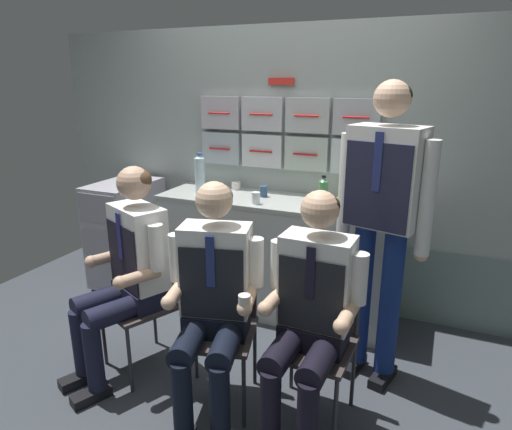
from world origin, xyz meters
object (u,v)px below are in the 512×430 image
at_px(snack_banana, 329,199).
at_px(paper_cup_tan, 256,198).
at_px(crew_member_right, 311,307).
at_px(service_trolley, 127,232).
at_px(crew_member_left, 127,265).
at_px(folding_chair_center, 221,310).
at_px(folding_chair_left, 154,287).
at_px(water_bottle_clear, 200,174).
at_px(crew_member_center, 213,294).
at_px(crew_member_standing, 383,209).
at_px(folding_chair_right, 319,323).

bearing_deg(snack_banana, paper_cup_tan, -150.60).
height_order(crew_member_right, snack_banana, crew_member_right).
distance_m(service_trolley, crew_member_left, 1.28).
bearing_deg(paper_cup_tan, folding_chair_center, -79.43).
distance_m(folding_chair_left, water_bottle_clear, 1.05).
relative_size(paper_cup_tan, snack_banana, 0.50).
bearing_deg(service_trolley, crew_member_left, -50.16).
xyz_separation_m(service_trolley, paper_cup_tan, (1.24, -0.06, 0.45)).
height_order(crew_member_center, snack_banana, crew_member_center).
relative_size(folding_chair_left, water_bottle_clear, 2.65).
height_order(service_trolley, crew_member_center, crew_member_center).
bearing_deg(water_bottle_clear, crew_member_left, -84.54).
xyz_separation_m(paper_cup_tan, snack_banana, (0.47, 0.26, -0.03)).
relative_size(crew_member_standing, water_bottle_clear, 5.52).
xyz_separation_m(folding_chair_right, crew_member_standing, (0.22, 0.42, 0.55)).
xyz_separation_m(folding_chair_left, folding_chair_right, (1.07, -0.01, 0.00)).
bearing_deg(service_trolley, crew_member_center, -36.88).
xyz_separation_m(folding_chair_center, water_bottle_clear, (-0.69, 0.99, 0.53)).
relative_size(service_trolley, water_bottle_clear, 2.93).
relative_size(service_trolley, crew_member_left, 0.72).
distance_m(service_trolley, snack_banana, 1.77).
bearing_deg(service_trolley, folding_chair_left, -43.33).
height_order(folding_chair_right, paper_cup_tan, paper_cup_tan).
height_order(crew_member_left, folding_chair_right, crew_member_left).
bearing_deg(folding_chair_center, service_trolley, 146.51).
height_order(water_bottle_clear, paper_cup_tan, water_bottle_clear).
height_order(service_trolley, crew_member_left, crew_member_left).
distance_m(folding_chair_center, snack_banana, 1.24).
bearing_deg(service_trolley, folding_chair_right, -23.36).
height_order(folding_chair_center, crew_member_right, crew_member_right).
relative_size(folding_chair_left, crew_member_right, 0.67).
bearing_deg(service_trolley, paper_cup_tan, -2.61).
bearing_deg(crew_member_center, folding_chair_left, 155.81).
xyz_separation_m(folding_chair_right, crew_member_right, (-0.01, -0.16, 0.17)).
bearing_deg(crew_member_right, service_trolley, 152.71).
bearing_deg(crew_member_right, water_bottle_clear, 139.14).
xyz_separation_m(crew_member_left, crew_member_standing, (1.36, 0.55, 0.35)).
distance_m(water_bottle_clear, snack_banana, 1.02).
height_order(service_trolley, folding_chair_left, service_trolley).
xyz_separation_m(crew_member_left, crew_member_right, (1.13, -0.03, -0.02)).
distance_m(crew_member_standing, water_bottle_clear, 1.53).
height_order(folding_chair_left, folding_chair_center, same).
height_order(service_trolley, crew_member_standing, crew_member_standing).
distance_m(folding_chair_right, crew_member_right, 0.24).
distance_m(folding_chair_right, paper_cup_tan, 1.14).
bearing_deg(crew_member_right, folding_chair_left, 170.79).
bearing_deg(crew_member_right, folding_chair_right, 88.07).
bearing_deg(folding_chair_left, folding_chair_right, -0.62).
bearing_deg(water_bottle_clear, crew_member_standing, -18.39).
bearing_deg(service_trolley, snack_banana, 6.97).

